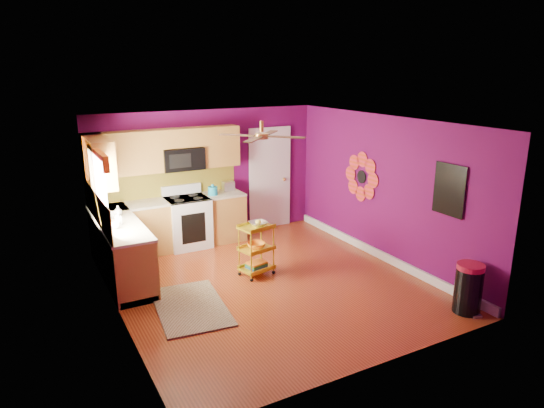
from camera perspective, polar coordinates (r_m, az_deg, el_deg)
ground at (r=7.68m, az=-0.42°, el=-9.30°), size 5.00×5.00×0.00m
room_envelope at (r=7.15m, az=-0.26°, el=2.68°), size 4.54×5.04×2.52m
lower_cabinets at (r=8.66m, az=-14.11°, el=-3.73°), size 2.81×2.31×0.94m
electric_range at (r=9.17m, az=-9.90°, el=-2.05°), size 0.76×0.66×1.13m
upper_cabinetry at (r=8.68m, az=-14.65°, el=5.61°), size 2.80×2.30×1.26m
left_window at (r=7.42m, az=-19.76°, el=3.05°), size 0.08×1.35×1.08m
panel_door at (r=10.02m, az=-0.27°, el=2.92°), size 0.95×0.11×2.15m
right_wall_art at (r=8.19m, az=14.60°, el=2.50°), size 0.04×2.74×1.04m
ceiling_fan at (r=7.20m, az=-1.22°, el=8.08°), size 1.01×1.01×0.26m
shag_rug at (r=7.06m, az=-9.57°, el=-11.81°), size 1.08×1.60×0.02m
rolling_cart at (r=7.80m, az=-1.81°, el=-5.08°), size 0.58×0.47×0.93m
trash_can at (r=7.22m, az=22.10°, el=-9.18°), size 0.47×0.47×0.70m
teal_kettle at (r=9.17m, az=-6.98°, el=1.58°), size 0.18×0.18×0.21m
toaster at (r=9.47m, az=-5.16°, el=2.13°), size 0.22×0.15×0.18m
soap_bottle_a at (r=7.73m, az=-17.64°, el=-1.64°), size 0.09×0.09×0.20m
soap_bottle_b at (r=8.21m, az=-17.66°, el=-0.75°), size 0.13×0.13×0.17m
counter_dish at (r=8.17m, az=-18.40°, el=-1.26°), size 0.28×0.28×0.07m
counter_cup at (r=7.57m, az=-17.88°, el=-2.38°), size 0.13×0.13×0.11m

